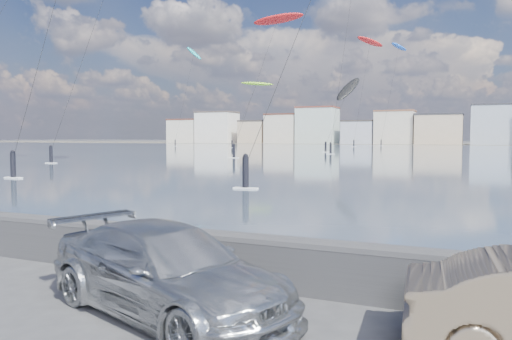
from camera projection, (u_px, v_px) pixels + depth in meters
The scene contains 12 objects.
ground at pixel (96, 324), 7.81m from camera, with size 700.00×700.00×0.00m, color #333335.
bay_water at pixel (441, 152), 91.54m from camera, with size 500.00×177.00×0.00m, color #324558.
far_shore_strip at pixel (457, 144), 190.81m from camera, with size 500.00×60.00×0.00m, color #4C473D.
seawall at pixel (186, 251), 10.25m from camera, with size 400.00×0.36×1.08m.
far_buildings at pixel (461, 128), 177.07m from camera, with size 240.79×13.26×14.60m.
car_silver at pixel (167, 270), 8.23m from camera, with size 2.04×5.03×1.46m, color #AFB3B6.
kitesurfer_0 at pixel (399, 48), 155.36m from camera, with size 7.30×12.34×32.17m.
kitesurfer_2 at pixel (194, 54), 157.83m from camera, with size 9.22×16.06×32.64m.
kitesurfer_4 at pixel (348, 90), 100.68m from camera, with size 4.86×15.57×15.59m.
kitesurfer_9 at pixel (277, 21), 79.67m from camera, with size 8.55×17.43×22.86m.
kitesurfer_10 at pixel (257, 85), 133.82m from camera, with size 9.11×12.95×17.81m.
kitesurfer_19 at pixel (370, 43), 141.61m from camera, with size 7.72×10.96×31.58m.
Camera 1 is at (5.35, -6.00, 2.94)m, focal length 35.00 mm.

